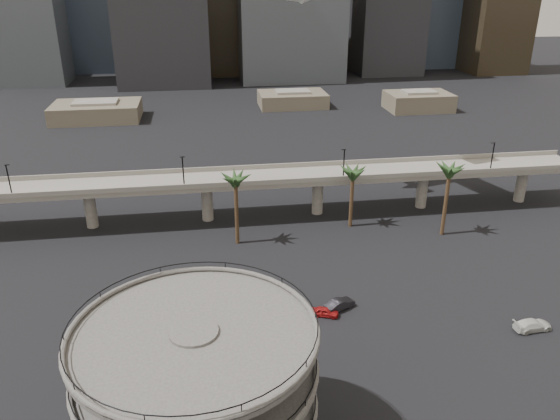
{
  "coord_description": "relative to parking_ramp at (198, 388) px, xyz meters",
  "views": [
    {
      "loc": [
        -11.3,
        -44.04,
        45.03
      ],
      "look_at": [
        -0.62,
        28.0,
        13.1
      ],
      "focal_mm": 35.0,
      "sensor_mm": 36.0,
      "label": 1
    }
  ],
  "objects": [
    {
      "name": "car_c",
      "position": [
        44.9,
        16.06,
        -9.06
      ],
      "size": [
        5.5,
        2.6,
        1.55
      ],
      "primitive_type": "imported",
      "rotation": [
        0.0,
        0.0,
        1.65
      ],
      "color": "silver",
      "rests_on": "ground"
    },
    {
      "name": "parking_ramp",
      "position": [
        0.0,
        0.0,
        0.0
      ],
      "size": [
        22.2,
        22.2,
        17.35
      ],
      "color": "#494744",
      "rests_on": "ground"
    },
    {
      "name": "car_a",
      "position": [
        17.56,
        23.43,
        -9.17
      ],
      "size": [
        4.2,
        2.84,
        1.33
      ],
      "primitive_type": "imported",
      "rotation": [
        0.0,
        0.0,
        1.21
      ],
      "color": "#B3191B",
      "rests_on": "ground"
    },
    {
      "name": "overpass",
      "position": [
        13.0,
        59.0,
        -2.5
      ],
      "size": [
        130.0,
        9.3,
        14.7
      ],
      "color": "slate",
      "rests_on": "ground"
    },
    {
      "name": "palm_trees",
      "position": [
        27.02,
        48.65,
        1.59
      ],
      "size": [
        42.4,
        10.4,
        14.0
      ],
      "color": "#4A3520",
      "rests_on": "ground"
    },
    {
      "name": "low_buildings",
      "position": [
        19.89,
        146.3,
        -6.97
      ],
      "size": [
        135.0,
        27.5,
        6.8
      ],
      "color": "brown",
      "rests_on": "ground"
    },
    {
      "name": "car_b",
      "position": [
        20.04,
        24.83,
        -9.04
      ],
      "size": [
        5.05,
        3.7,
        1.59
      ],
      "primitive_type": "imported",
      "rotation": [
        0.0,
        0.0,
        2.05
      ],
      "color": "black",
      "rests_on": "ground"
    }
  ]
}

